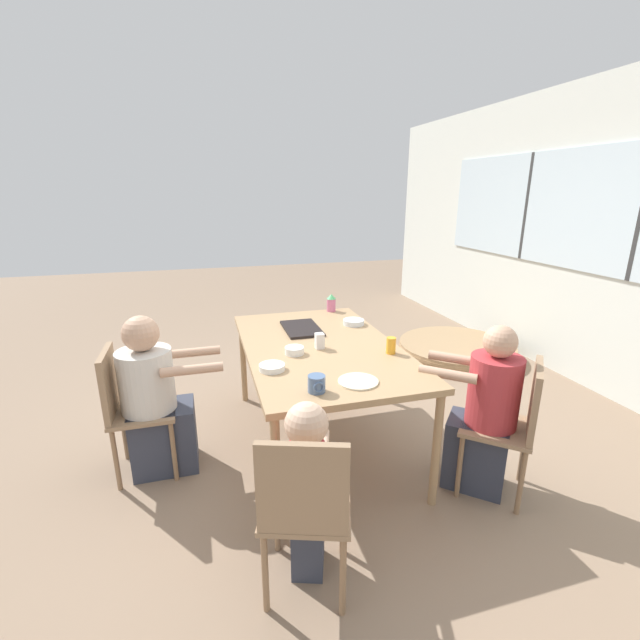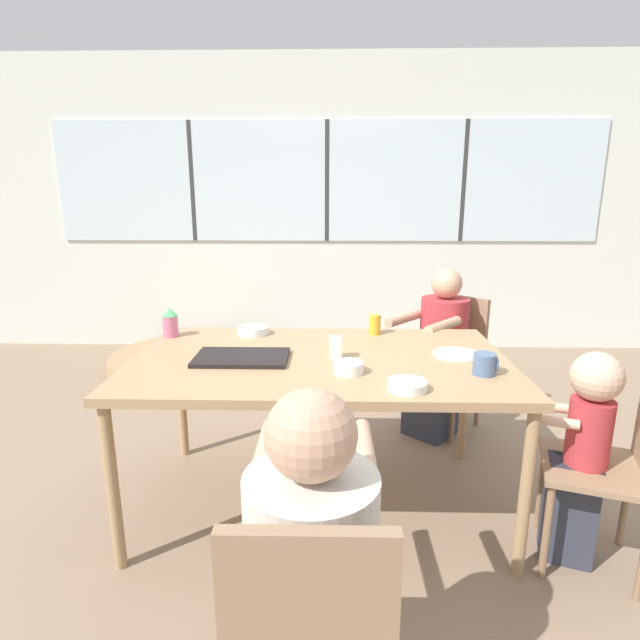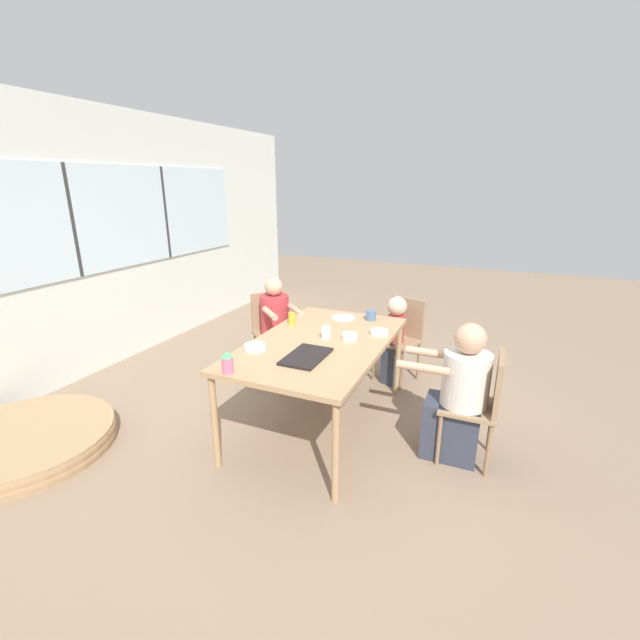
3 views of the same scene
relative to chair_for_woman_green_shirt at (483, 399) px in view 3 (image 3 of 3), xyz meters
The scene contains 19 objects.
ground_plane 1.39m from the chair_for_woman_green_shirt, 90.37° to the left, with size 16.00×16.00×0.00m, color #8C725B.
wall_back_with_windows 4.13m from the chair_for_woman_green_shirt, 90.12° to the left, with size 8.40×0.08×2.80m.
dining_table 1.30m from the chair_for_woman_green_shirt, 90.37° to the left, with size 1.75×1.04×0.78m.
chair_for_woman_green_shirt is the anchor object (origin of this frame).
chair_for_man_blue_shirt 2.40m from the chair_for_woman_green_shirt, 69.26° to the left, with size 0.56×0.56×0.87m.
chair_for_toddler 1.50m from the chair_for_woman_green_shirt, 35.85° to the left, with size 0.51×0.51×0.87m.
person_woman_green_shirt 0.18m from the chair_for_woman_green_shirt, 90.37° to the left, with size 0.37×0.65×1.08m.
person_man_blue_shirt 2.25m from the chair_for_woman_green_shirt, 70.79° to the left, with size 0.59×0.61×1.08m.
person_toddler 1.41m from the chair_for_woman_green_shirt, 40.80° to the left, with size 0.35×0.26×0.93m.
food_tray_dark 1.32m from the chair_for_woman_green_shirt, 106.61° to the left, with size 0.43×0.26×0.02m.
coffee_mug 1.31m from the chair_for_woman_green_shirt, 56.96° to the left, with size 0.10×0.10×0.09m.
sippy_cup 1.85m from the chair_for_woman_green_shirt, 116.85° to the left, with size 0.08×0.08×0.16m.
juice_glass 1.75m from the chair_for_woman_green_shirt, 80.58° to the left, with size 0.06×0.06×0.11m.
milk_carton_small 1.30m from the chair_for_woman_green_shirt, 87.11° to the left, with size 0.06×0.06×0.11m.
bowl_white_shallow 1.12m from the chair_for_woman_green_shirt, 83.58° to the left, with size 0.13×0.13×0.05m.
bowl_cereal 0.99m from the chair_for_woman_green_shirt, 68.88° to the left, with size 0.16×0.16×0.04m.
bowl_fruit 1.74m from the chair_for_woman_green_shirt, 102.92° to the left, with size 0.17×0.17×0.04m.
plate_tortillas 1.50m from the chair_for_woman_green_shirt, 64.13° to the left, with size 0.23×0.23×0.01m.
folded_table_stack 3.53m from the chair_for_woman_green_shirt, 111.33° to the left, with size 1.29×1.29×0.15m.
Camera 3 is at (-3.01, -1.31, 2.02)m, focal length 24.00 mm.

